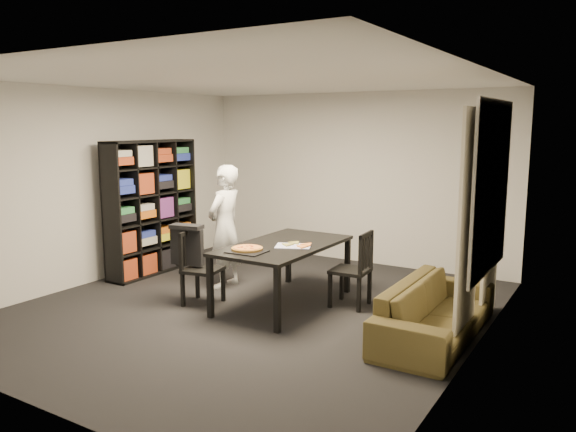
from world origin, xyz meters
The scene contains 16 objects.
room centered at (0.00, 0.00, 1.30)m, with size 5.01×5.51×2.61m.
window_pane centered at (2.48, 0.60, 1.50)m, with size 0.02×1.40×1.60m, color black.
window_frame centered at (2.48, 0.60, 1.50)m, with size 0.03×1.52×1.72m, color white.
curtain_left centered at (2.40, 0.08, 1.15)m, with size 0.03×0.70×2.25m, color beige.
curtain_right centered at (2.40, 1.12, 1.15)m, with size 0.03×0.70×2.25m, color beige.
bookshelf centered at (-2.16, 0.60, 0.95)m, with size 0.35×1.50×1.90m, color black.
dining_table centered at (0.23, 0.34, 0.67)m, with size 0.98×1.76×0.73m.
chair_left centered at (-0.67, -0.18, 0.50)m, with size 0.48×0.48×0.88m.
chair_right centered at (1.01, 0.69, 0.51)m, with size 0.44×0.44×0.90m.
draped_jacket centered at (-0.79, -0.20, 0.73)m, with size 0.42×0.25×0.49m.
person centered at (-0.81, 0.55, 0.80)m, with size 0.59×0.38×1.61m, color silver.
baking_tray centered at (0.11, -0.24, 0.74)m, with size 0.40×0.32×0.01m, color black.
pepperoni_pizza centered at (0.07, -0.18, 0.76)m, with size 0.35×0.35×0.03m.
kitchen_towel centered at (0.39, 0.28, 0.74)m, with size 0.40×0.30×0.01m, color white.
pizza_slices centered at (0.42, 0.34, 0.75)m, with size 0.37×0.31×0.01m, color #E18946, non-canonical shape.
sofa centered at (2.09, 0.22, 0.28)m, with size 1.91×0.75×0.56m, color #433F1B.
Camera 1 is at (3.63, -5.14, 2.12)m, focal length 35.00 mm.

